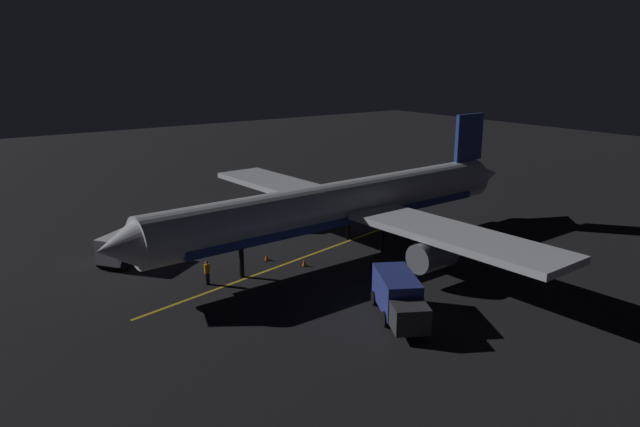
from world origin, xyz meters
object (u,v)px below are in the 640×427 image
traffic_cone_near_right (178,250)px  traffic_cone_far (304,263)px  ground_crew_worker (207,272)px  traffic_cone_under_wing (267,257)px  airliner (346,205)px  traffic_cone_near_left (274,237)px  baggage_truck (129,246)px  catering_truck (399,298)px

traffic_cone_near_right → traffic_cone_far: same height
ground_crew_worker → traffic_cone_under_wing: 6.25m
airliner → traffic_cone_under_wing: 7.65m
traffic_cone_near_left → traffic_cone_under_wing: same height
baggage_truck → traffic_cone_near_right: baggage_truck is taller
catering_truck → traffic_cone_far: 10.98m
baggage_truck → catering_truck: size_ratio=0.91×
traffic_cone_near_right → baggage_truck: bearing=84.8°
baggage_truck → ground_crew_worker: size_ratio=3.42×
traffic_cone_near_right → traffic_cone_far: size_ratio=1.00×
ground_crew_worker → catering_truck: bearing=-149.4°
catering_truck → traffic_cone_near_right: catering_truck is taller
baggage_truck → traffic_cone_far: 13.67m
traffic_cone_near_right → traffic_cone_far: 10.73m
airliner → traffic_cone_under_wing: (1.57, 6.59, -3.56)m
catering_truck → ground_crew_worker: size_ratio=3.74×
baggage_truck → traffic_cone_near_right: bearing=-95.2°
airliner → baggage_truck: (7.71, 15.26, -2.59)m
baggage_truck → traffic_cone_far: baggage_truck is taller
traffic_cone_near_left → traffic_cone_under_wing: (-4.30, 3.37, 0.00)m
baggage_truck → catering_truck: (-19.84, -9.73, 0.11)m
baggage_truck → airliner: bearing=-116.8°
baggage_truck → ground_crew_worker: 8.50m
traffic_cone_under_wing → traffic_cone_far: same height
airliner → traffic_cone_far: bearing=103.7°
baggage_truck → traffic_cone_under_wing: (-6.14, -8.67, -0.97)m
ground_crew_worker → traffic_cone_near_left: (6.19, -9.29, -0.64)m
baggage_truck → traffic_cone_near_left: (-1.85, -12.03, -0.97)m
traffic_cone_near_right → traffic_cone_under_wing: bearing=-140.2°
airliner → traffic_cone_near_right: 14.04m
airliner → traffic_cone_near_right: airliner is taller
airliner → traffic_cone_under_wing: bearing=76.6°
catering_truck → traffic_cone_far: size_ratio=11.84×
catering_truck → traffic_cone_near_left: catering_truck is taller
catering_truck → traffic_cone_near_right: bearing=16.8°
baggage_truck → ground_crew_worker: baggage_truck is taller
catering_truck → traffic_cone_under_wing: bearing=4.5°
catering_truck → baggage_truck: bearing=26.1°
airliner → traffic_cone_near_right: (7.36, 11.41, -3.56)m
catering_truck → traffic_cone_near_left: bearing=-7.3°
catering_truck → traffic_cone_near_right: (19.48, 5.89, -1.07)m
airliner → traffic_cone_near_left: size_ratio=72.65×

